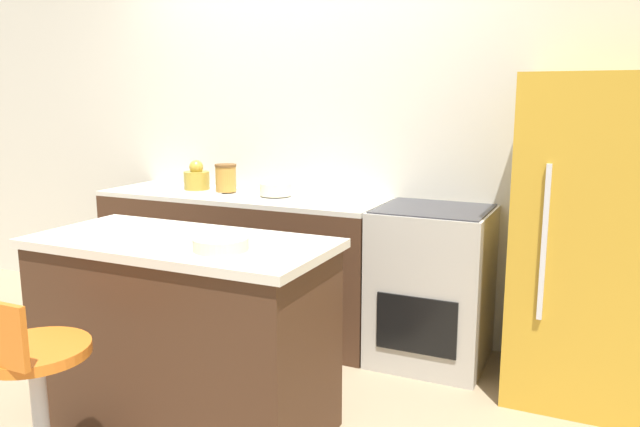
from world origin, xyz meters
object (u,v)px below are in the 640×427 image
(refrigerator, at_px, (594,240))
(mixing_bowl, at_px, (276,189))
(kettle, at_px, (197,178))
(stool_chair, at_px, (33,396))
(oven_range, at_px, (431,286))

(refrigerator, xyz_separation_m, mixing_bowl, (-1.87, 0.08, 0.13))
(mixing_bowl, bearing_deg, kettle, -180.00)
(mixing_bowl, bearing_deg, stool_chair, -88.69)
(stool_chair, relative_size, mixing_bowl, 4.24)
(oven_range, xyz_separation_m, stool_chair, (-0.99, -1.92, -0.01))
(kettle, bearing_deg, stool_chair, -71.41)
(refrigerator, relative_size, stool_chair, 1.91)
(oven_range, relative_size, stool_chair, 1.06)
(refrigerator, xyz_separation_m, kettle, (-2.48, 0.08, 0.17))
(oven_range, xyz_separation_m, mixing_bowl, (-1.03, 0.03, 0.50))
(refrigerator, distance_m, stool_chair, 2.63)
(kettle, height_order, mixing_bowl, kettle)
(refrigerator, bearing_deg, stool_chair, -134.44)
(kettle, xyz_separation_m, mixing_bowl, (0.61, 0.00, -0.04))
(oven_range, height_order, stool_chair, oven_range)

